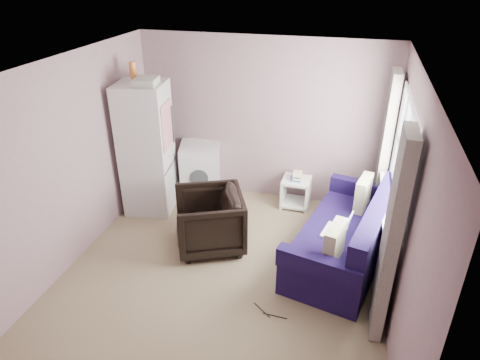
% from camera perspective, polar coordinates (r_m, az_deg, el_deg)
% --- Properties ---
extents(room, '(3.84, 4.24, 2.54)m').
position_cam_1_polar(room, '(4.67, -2.27, -0.44)').
color(room, '#847456').
rests_on(room, ground).
extents(armchair, '(1.07, 1.10, 0.87)m').
position_cam_1_polar(armchair, '(5.59, -4.11, -5.07)').
color(armchair, black).
rests_on(armchair, ground).
extents(fridge, '(0.77, 0.76, 2.21)m').
position_cam_1_polar(fridge, '(6.36, -12.33, 4.17)').
color(fridge, '#BDBDBD').
rests_on(fridge, ground).
extents(washing_machine, '(0.74, 0.74, 0.85)m').
position_cam_1_polar(washing_machine, '(6.87, -5.28, 1.53)').
color(washing_machine, '#BDBDBD').
rests_on(washing_machine, ground).
extents(side_table, '(0.43, 0.43, 0.57)m').
position_cam_1_polar(side_table, '(6.62, 7.47, -1.37)').
color(side_table, white).
rests_on(side_table, ground).
extents(sofa, '(1.38, 2.23, 0.93)m').
position_cam_1_polar(sofa, '(5.54, 14.19, -7.49)').
color(sofa, '#170D3D').
rests_on(sofa, ground).
extents(window_dressing, '(0.17, 2.62, 2.18)m').
position_cam_1_polar(window_dressing, '(5.20, 19.09, -0.79)').
color(window_dressing, white).
rests_on(window_dressing, ground).
extents(floor_cables, '(0.40, 0.17, 0.01)m').
position_cam_1_polar(floor_cables, '(4.88, 3.80, -17.26)').
color(floor_cables, black).
rests_on(floor_cables, ground).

